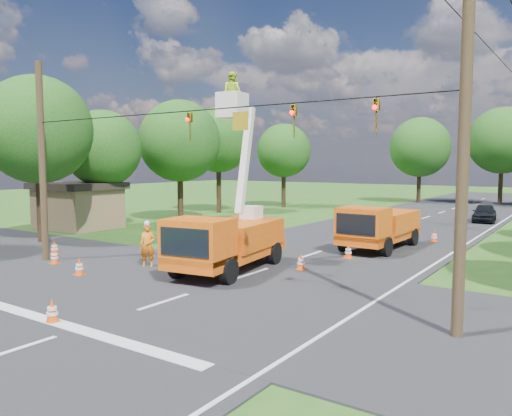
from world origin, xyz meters
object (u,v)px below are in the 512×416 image
Objects in this scene: traffic_cone_2 at (348,251)px; tree_far_b at (502,141)px; bucket_truck at (227,230)px; ground_worker at (148,246)px; distant_car at (484,213)px; traffic_cone_3 at (79,267)px; traffic_cone_4 at (55,256)px; traffic_cone_0 at (52,311)px; pole_left at (42,163)px; tree_left_c at (103,149)px; shed at (78,205)px; tree_left_d at (180,141)px; tree_left_e at (219,140)px; traffic_cone_6 at (434,236)px; tree_left_f at (284,151)px; pole_right_near at (464,138)px; traffic_cone_5 at (55,248)px; second_truck at (378,226)px; traffic_cone_1 at (301,262)px; tree_left_b at (38,130)px; tree_far_a at (420,147)px.

tree_far_b reaches higher than traffic_cone_2.
ground_worker is at bearing -168.77° from bucket_truck.
traffic_cone_3 is (-10.02, -28.69, -0.32)m from distant_car.
ground_worker is 2.63× the size of traffic_cone_4.
traffic_cone_0 is 10.69m from pole_left.
tree_left_c is at bearing 113.08° from ground_worker.
tree_far_b is (21.00, 37.00, 5.19)m from shed.
tree_left_e is (-1.80, 7.00, 0.37)m from tree_left_d.
traffic_cone_2 and traffic_cone_6 have the same top height.
tree_left_f is (-13.66, 35.22, 5.33)m from traffic_cone_0.
traffic_cone_4 is 0.13× the size of shed.
pole_right_near is 1.24× the size of tree_left_c.
tree_left_c is (-15.34, 6.16, 3.71)m from bucket_truck.
distant_car is 30.42m from traffic_cone_5.
tree_left_f is (0.20, 15.00, -0.44)m from tree_left_d.
traffic_cone_3 is 32.84m from tree_left_f.
tree_left_e is at bearing 152.13° from second_truck.
tree_left_e is 0.91× the size of tree_far_b.
pole_right_near is (16.91, 0.28, 4.75)m from traffic_cone_4.
tree_left_d is at bearing 66.80° from shed.
tree_left_f is (-16.91, 18.58, 4.47)m from second_truck.
traffic_cone_5 is at bearing -81.41° from tree_left_f.
traffic_cone_1 and traffic_cone_6 have the same top height.
pole_left is at bearing -52.13° from tree_left_c.
bucket_truck is 1.49× the size of shed.
pole_right_near is at bearing -16.80° from shed.
traffic_cone_2 is at bearing 53.18° from bucket_truck.
tree_left_e reaches higher than pole_left.
bucket_truck is at bearing 23.27° from traffic_cone_4.
tree_left_b is 0.99× the size of tree_left_e.
traffic_cone_2 is 13.34m from traffic_cone_4.
tree_left_c is at bearing -145.05° from distant_car.
distant_car is at bearing 65.28° from traffic_cone_4.
shed reaches higher than traffic_cone_1.
traffic_cone_0 is at bearing -103.68° from traffic_cone_6.
traffic_cone_6 is (8.47, 13.82, -0.58)m from ground_worker.
distant_car is (9.01, 25.97, -0.25)m from ground_worker.
tree_far_a is (-6.24, 38.20, 5.83)m from traffic_cone_1.
bucket_truck reaches higher than traffic_cone_1.
tree_left_c reaches higher than distant_car.
traffic_cone_5 is at bearing -162.35° from traffic_cone_1.
traffic_cone_0 is 50.80m from tree_far_b.
tree_left_e is at bearing -104.04° from tree_left_f.
tree_left_f is 0.88× the size of tree_far_a.
tree_left_f is (3.20, 22.00, 4.07)m from shed.
traffic_cone_2 is at bearing -91.81° from tree_far_b.
traffic_cone_1 is 9.91m from pole_right_near.
tree_left_e is (-15.66, 27.22, 6.13)m from traffic_cone_0.
tree_left_d is at bearing 130.80° from bucket_truck.
second_truck is at bearing 44.53° from pole_left.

